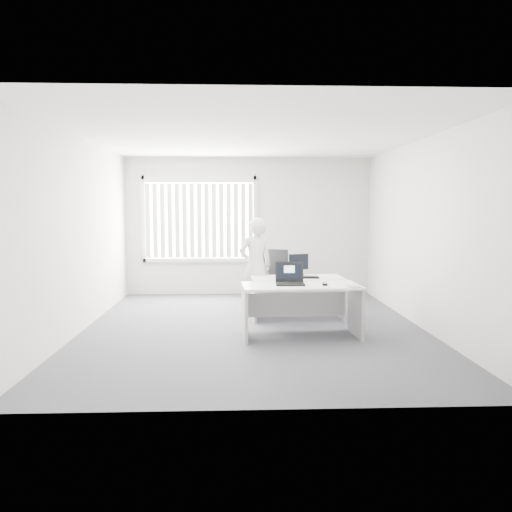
{
  "coord_description": "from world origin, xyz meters",
  "views": [
    {
      "loc": [
        -0.25,
        -7.26,
        1.78
      ],
      "look_at": [
        0.04,
        0.15,
        1.07
      ],
      "focal_mm": 35.0,
      "sensor_mm": 36.0,
      "label": 1
    }
  ],
  "objects_px": {
    "desk_near": "(301,299)",
    "laptop": "(290,274)",
    "office_chair": "(272,292)",
    "person": "(256,266)",
    "desk_far": "(297,289)",
    "monitor": "(299,264)"
  },
  "relations": [
    {
      "from": "desk_near",
      "to": "desk_far",
      "type": "xyz_separation_m",
      "value": [
        0.1,
        1.18,
        -0.04
      ]
    },
    {
      "from": "desk_far",
      "to": "laptop",
      "type": "bearing_deg",
      "value": -105.12
    },
    {
      "from": "office_chair",
      "to": "monitor",
      "type": "distance_m",
      "value": 0.72
    },
    {
      "from": "desk_far",
      "to": "person",
      "type": "xyz_separation_m",
      "value": [
        -0.66,
        0.38,
        0.33
      ]
    },
    {
      "from": "office_chair",
      "to": "monitor",
      "type": "height_order",
      "value": "office_chair"
    },
    {
      "from": "office_chair",
      "to": "laptop",
      "type": "bearing_deg",
      "value": -62.89
    },
    {
      "from": "office_chair",
      "to": "person",
      "type": "xyz_separation_m",
      "value": [
        -0.29,
        -0.16,
        0.48
      ]
    },
    {
      "from": "office_chair",
      "to": "person",
      "type": "bearing_deg",
      "value": -128.35
    },
    {
      "from": "office_chair",
      "to": "laptop",
      "type": "distance_m",
      "value": 1.81
    },
    {
      "from": "desk_far",
      "to": "person",
      "type": "height_order",
      "value": "person"
    },
    {
      "from": "desk_near",
      "to": "office_chair",
      "type": "relative_size",
      "value": 1.54
    },
    {
      "from": "desk_far",
      "to": "monitor",
      "type": "distance_m",
      "value": 0.45
    },
    {
      "from": "desk_near",
      "to": "monitor",
      "type": "bearing_deg",
      "value": 80.94
    },
    {
      "from": "office_chair",
      "to": "person",
      "type": "relative_size",
      "value": 0.66
    },
    {
      "from": "desk_far",
      "to": "office_chair",
      "type": "relative_size",
      "value": 1.41
    },
    {
      "from": "office_chair",
      "to": "person",
      "type": "height_order",
      "value": "person"
    },
    {
      "from": "desk_near",
      "to": "laptop",
      "type": "height_order",
      "value": "laptop"
    },
    {
      "from": "desk_near",
      "to": "desk_far",
      "type": "bearing_deg",
      "value": 81.97
    },
    {
      "from": "desk_near",
      "to": "monitor",
      "type": "relative_size",
      "value": 4.64
    },
    {
      "from": "office_chair",
      "to": "laptop",
      "type": "height_order",
      "value": "office_chair"
    },
    {
      "from": "laptop",
      "to": "monitor",
      "type": "xyz_separation_m",
      "value": [
        0.3,
        1.44,
        -0.04
      ]
    },
    {
      "from": "desk_near",
      "to": "office_chair",
      "type": "distance_m",
      "value": 1.75
    }
  ]
}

